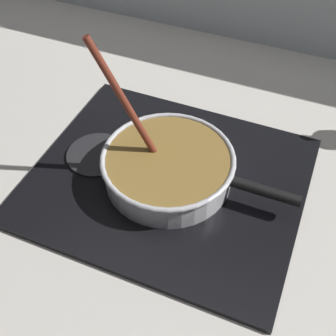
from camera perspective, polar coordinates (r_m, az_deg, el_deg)
ground at (r=0.88m, az=-9.77°, el=-8.93°), size 2.40×1.60×0.04m
hob_plate at (r=0.92m, az=0.00°, el=-1.51°), size 0.56×0.48×0.01m
burner_ring at (r=0.91m, az=0.00°, el=-1.10°), size 0.18×0.18×0.01m
spare_burner at (r=0.97m, az=-9.30°, el=1.76°), size 0.13×0.13×0.01m
cooking_pan at (r=0.89m, az=0.05°, el=0.23°), size 0.42×0.27×0.31m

